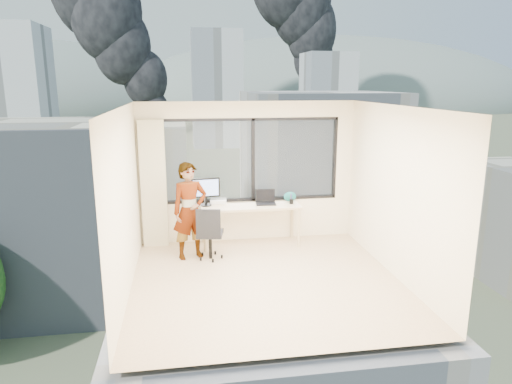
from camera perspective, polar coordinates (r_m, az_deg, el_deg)
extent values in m
cube|color=#D0B787|center=(7.12, 1.27, -10.91)|extent=(4.00, 4.00, 0.01)
cube|color=white|center=(6.50, 1.39, 10.48)|extent=(4.00, 4.00, 0.01)
cube|color=#F4E3BC|center=(4.82, 5.58, -6.45)|extent=(4.00, 0.01, 2.60)
cube|color=#F4E3BC|center=(6.64, -15.91, -1.34)|extent=(0.01, 4.00, 2.60)
cube|color=#F4E3BC|center=(7.31, 16.96, -0.09)|extent=(0.01, 4.00, 2.60)
cube|color=beige|center=(8.47, -12.52, 0.95)|extent=(0.45, 0.14, 2.30)
cube|color=tan|center=(8.52, -0.69, -4.06)|extent=(1.80, 0.60, 0.75)
imported|color=#2D2D33|center=(7.84, -8.16, -2.31)|extent=(0.69, 0.56, 1.65)
cube|color=white|center=(8.60, -4.65, -1.09)|extent=(0.32, 0.28, 0.07)
cube|color=black|center=(8.40, 1.47, -1.61)|extent=(0.10, 0.05, 0.01)
cylinder|color=black|center=(8.52, 4.38, -1.15)|extent=(0.09, 0.09, 0.09)
ellipsoid|color=#0D4F4E|center=(8.68, 4.22, -0.57)|extent=(0.26, 0.17, 0.18)
cube|color=#515B3D|center=(127.52, -8.37, 5.64)|extent=(400.00, 400.00, 0.04)
cube|color=beige|center=(38.52, -20.36, -2.39)|extent=(16.00, 12.00, 14.00)
cube|color=silver|center=(47.15, 7.46, 2.37)|extent=(14.00, 13.00, 16.00)
cube|color=silver|center=(106.92, -27.86, 10.32)|extent=(14.00, 14.00, 28.00)
cube|color=silver|center=(126.73, -4.90, 12.49)|extent=(13.00, 13.00, 30.00)
cube|color=silver|center=(153.54, 8.76, 11.79)|extent=(15.00, 15.00, 26.00)
ellipsoid|color=slate|center=(342.12, 8.42, 10.43)|extent=(300.00, 220.00, 96.00)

